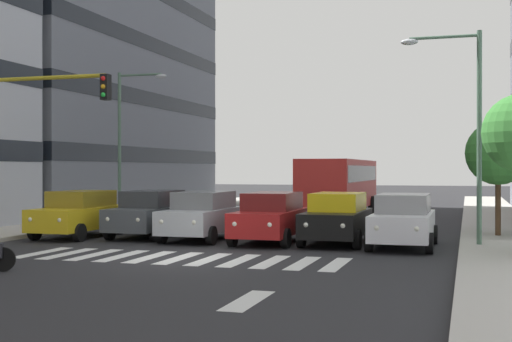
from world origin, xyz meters
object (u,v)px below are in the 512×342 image
object	(u,v)px
car_5	(80,213)
bus_behind_traffic	(340,182)
car_2	(271,217)
street_lamp_right	(127,130)
car_3	(203,215)
car_0	(403,220)
car_4	(151,213)
street_tree_1	(498,153)
street_lamp_left	(466,114)
traffic_light_gantry	(10,130)
car_1	(337,218)

from	to	relation	value
car_5	bus_behind_traffic	xyz separation A→B (m)	(-7.36, -13.52, 0.97)
car_2	street_lamp_right	world-z (taller)	street_lamp_right
car_3	car_5	distance (m)	4.77
car_0	bus_behind_traffic	size ratio (longest dim) A/B	0.42
car_5	car_3	bearing A→B (deg)	-175.83
car_3	car_4	distance (m)	2.33
car_3	car_5	xyz separation A→B (m)	(4.76, 0.35, 0.00)
bus_behind_traffic	street_tree_1	size ratio (longest dim) A/B	2.55
car_5	street_lamp_left	distance (m)	14.17
traffic_light_gantry	car_4	bearing A→B (deg)	-112.66
traffic_light_gantry	street_tree_1	distance (m)	16.69
street_lamp_right	car_3	bearing A→B (deg)	133.63
car_3	car_5	world-z (taller)	same
car_4	bus_behind_traffic	xyz separation A→B (m)	(-4.86, -12.65, 0.97)
car_0	car_4	distance (m)	9.37
car_2	street_lamp_right	distance (m)	12.10
car_0	car_1	xyz separation A→B (m)	(2.23, -0.48, 0.00)
car_1	car_4	size ratio (longest dim) A/B	1.00
car_1	traffic_light_gantry	xyz separation A→B (m)	(9.33, 4.93, 2.86)
car_0	street_lamp_left	size ratio (longest dim) A/B	0.66
bus_behind_traffic	car_4	bearing A→B (deg)	68.97
bus_behind_traffic	street_tree_1	distance (m)	12.50
bus_behind_traffic	car_5	bearing A→B (deg)	61.45
car_1	car_5	distance (m)	9.60
car_5	traffic_light_gantry	bearing A→B (deg)	93.32
street_lamp_left	street_lamp_right	size ratio (longest dim) A/B	0.96
car_5	street_lamp_right	size ratio (longest dim) A/B	0.63
car_3	street_lamp_right	distance (m)	10.14
car_2	street_lamp_right	xyz separation A→B (m)	(9.16, -7.07, 3.52)
car_5	traffic_light_gantry	distance (m)	5.32
car_3	street_lamp_right	xyz separation A→B (m)	(6.57, -6.89, 3.52)
car_1	bus_behind_traffic	xyz separation A→B (m)	(2.23, -13.07, 0.97)
bus_behind_traffic	street_tree_1	world-z (taller)	street_tree_1
car_4	street_tree_1	size ratio (longest dim) A/B	1.08
car_0	bus_behind_traffic	xyz separation A→B (m)	(4.47, -13.55, 0.97)
traffic_light_gantry	street_lamp_right	size ratio (longest dim) A/B	0.79
street_tree_1	car_5	bearing A→B (deg)	13.61
street_lamp_left	car_3	bearing A→B (deg)	-0.65
car_4	street_lamp_left	size ratio (longest dim) A/B	0.66
car_5	street_tree_1	distance (m)	15.44
car_3	car_0	bearing A→B (deg)	176.97
car_4	street_tree_1	xyz separation A→B (m)	(-12.36, -2.72, 2.21)
car_4	street_lamp_left	bearing A→B (deg)	176.80
traffic_light_gantry	street_tree_1	xyz separation A→B (m)	(-14.59, -8.07, -0.65)
car_3	street_lamp_left	distance (m)	9.61
car_4	car_5	size ratio (longest dim) A/B	1.00
car_0	car_5	world-z (taller)	same
bus_behind_traffic	traffic_light_gantry	xyz separation A→B (m)	(7.10, 18.00, 1.89)
car_2	car_4	world-z (taller)	same
car_3	street_tree_1	bearing A→B (deg)	-162.16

